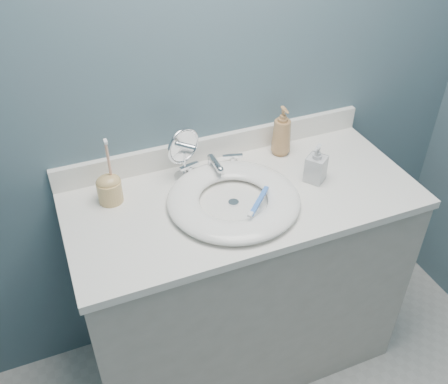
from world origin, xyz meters
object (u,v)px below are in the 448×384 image
makeup_mirror (184,152)px  soap_bottle_amber (282,131)px  soap_bottle_clear (316,163)px  toothbrush_holder (109,188)px

makeup_mirror → soap_bottle_amber: makeup_mirror is taller
makeup_mirror → soap_bottle_clear: size_ratio=1.39×
soap_bottle_clear → toothbrush_holder: toothbrush_holder is taller
soap_bottle_amber → soap_bottle_clear: soap_bottle_amber is taller
soap_bottle_amber → toothbrush_holder: bearing=-172.1°
makeup_mirror → soap_bottle_amber: size_ratio=1.04×
makeup_mirror → toothbrush_holder: (-0.28, -0.03, -0.06)m
makeup_mirror → toothbrush_holder: toothbrush_holder is taller
soap_bottle_amber → soap_bottle_clear: size_ratio=1.34×
soap_bottle_amber → toothbrush_holder: (-0.67, -0.05, -0.04)m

